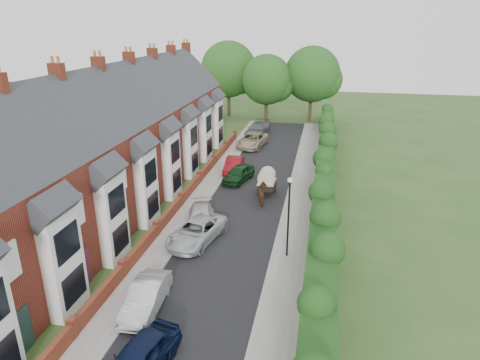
# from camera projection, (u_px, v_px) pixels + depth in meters

# --- Properties ---
(ground) EXTENTS (140.00, 140.00, 0.00)m
(ground) POSITION_uv_depth(u_px,v_px,m) (216.00, 289.00, 22.93)
(ground) COLOR #2D4C1E
(ground) RESTS_ON ground
(road) EXTENTS (6.00, 58.00, 0.02)m
(road) POSITION_uv_depth(u_px,v_px,m) (245.00, 206.00, 33.11)
(road) COLOR black
(road) RESTS_ON ground
(pavement_hedge_side) EXTENTS (2.20, 58.00, 0.12)m
(pavement_hedge_side) POSITION_uv_depth(u_px,v_px,m) (298.00, 210.00, 32.34)
(pavement_hedge_side) COLOR gray
(pavement_hedge_side) RESTS_ON ground
(pavement_house_side) EXTENTS (1.70, 58.00, 0.12)m
(pavement_house_side) POSITION_uv_depth(u_px,v_px,m) (197.00, 201.00, 33.81)
(pavement_house_side) COLOR gray
(pavement_house_side) RESTS_ON ground
(kerb_hedge_side) EXTENTS (0.18, 58.00, 0.13)m
(kerb_hedge_side) POSITION_uv_depth(u_px,v_px,m) (284.00, 208.00, 32.53)
(kerb_hedge_side) COLOR #999994
(kerb_hedge_side) RESTS_ON ground
(kerb_house_side) EXTENTS (0.18, 58.00, 0.13)m
(kerb_house_side) POSITION_uv_depth(u_px,v_px,m) (207.00, 202.00, 33.66)
(kerb_house_side) COLOR #999994
(kerb_house_side) RESTS_ON ground
(hedge) EXTENTS (2.10, 58.00, 2.85)m
(hedge) POSITION_uv_depth(u_px,v_px,m) (324.00, 192.00, 31.47)
(hedge) COLOR #173310
(hedge) RESTS_ON ground
(terrace_row) EXTENTS (9.05, 40.50, 11.50)m
(terrace_row) POSITION_uv_depth(u_px,v_px,m) (109.00, 147.00, 32.52)
(terrace_row) COLOR maroon
(terrace_row) RESTS_ON ground
(garden_wall_row) EXTENTS (0.35, 40.35, 1.10)m
(garden_wall_row) POSITION_uv_depth(u_px,v_px,m) (181.00, 201.00, 32.93)
(garden_wall_row) COLOR #933824
(garden_wall_row) RESTS_ON ground
(lamppost) EXTENTS (0.32, 0.32, 5.16)m
(lamppost) POSITION_uv_depth(u_px,v_px,m) (289.00, 208.00, 24.82)
(lamppost) COLOR black
(lamppost) RESTS_ON ground
(tree_far_left) EXTENTS (7.14, 6.80, 9.29)m
(tree_far_left) POSITION_uv_depth(u_px,v_px,m) (269.00, 81.00, 58.19)
(tree_far_left) COLOR #332316
(tree_far_left) RESTS_ON ground
(tree_far_right) EXTENTS (7.98, 7.60, 10.31)m
(tree_far_right) POSITION_uv_depth(u_px,v_px,m) (315.00, 76.00, 58.70)
(tree_far_right) COLOR #332316
(tree_far_right) RESTS_ON ground
(tree_far_back) EXTENTS (8.40, 8.00, 10.82)m
(tree_far_back) POSITION_uv_depth(u_px,v_px,m) (231.00, 71.00, 61.72)
(tree_far_back) COLOR #332316
(tree_far_back) RESTS_ON ground
(car_navy) EXTENTS (2.66, 4.54, 1.45)m
(car_navy) POSITION_uv_depth(u_px,v_px,m) (140.00, 358.00, 17.28)
(car_navy) COLOR black
(car_navy) RESTS_ON ground
(car_silver_a) EXTENTS (1.73, 4.31, 1.39)m
(car_silver_a) POSITION_uv_depth(u_px,v_px,m) (146.00, 297.00, 21.10)
(car_silver_a) COLOR #B4B5B9
(car_silver_a) RESTS_ON ground
(car_silver_b) EXTENTS (3.42, 5.50, 1.42)m
(car_silver_b) POSITION_uv_depth(u_px,v_px,m) (197.00, 231.00, 27.62)
(car_silver_b) COLOR #B8BCC0
(car_silver_b) RESTS_ON ground
(car_white) EXTENTS (2.85, 4.74, 1.29)m
(car_white) POSITION_uv_depth(u_px,v_px,m) (201.00, 218.00, 29.66)
(car_white) COLOR silver
(car_white) RESTS_ON ground
(car_green) EXTENTS (2.65, 4.43, 1.41)m
(car_green) POSITION_uv_depth(u_px,v_px,m) (238.00, 174.00, 37.93)
(car_green) COLOR black
(car_green) RESTS_ON ground
(car_red) EXTENTS (1.64, 4.26, 1.38)m
(car_red) POSITION_uv_depth(u_px,v_px,m) (234.00, 165.00, 40.24)
(car_red) COLOR maroon
(car_red) RESTS_ON ground
(car_beige) EXTENTS (3.33, 5.85, 1.54)m
(car_beige) POSITION_uv_depth(u_px,v_px,m) (252.00, 140.00, 48.31)
(car_beige) COLOR tan
(car_beige) RESTS_ON ground
(car_grey) EXTENTS (2.80, 5.57, 1.55)m
(car_grey) POSITION_uv_depth(u_px,v_px,m) (258.00, 129.00, 53.18)
(car_grey) COLOR #515458
(car_grey) RESTS_ON ground
(horse) EXTENTS (1.40, 2.08, 1.61)m
(horse) POSITION_uv_depth(u_px,v_px,m) (263.00, 195.00, 33.16)
(horse) COLOR #4A2A1B
(horse) RESTS_ON ground
(horse_cart) EXTENTS (1.42, 3.13, 2.26)m
(horse_cart) POSITION_uv_depth(u_px,v_px,m) (267.00, 180.00, 34.88)
(horse_cart) COLOR black
(horse_cart) RESTS_ON ground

